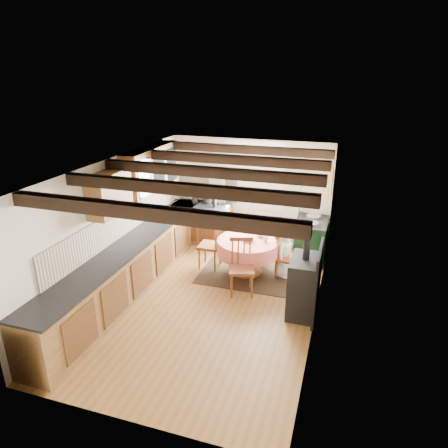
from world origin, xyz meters
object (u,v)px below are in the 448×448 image
(cup, at_px, (266,239))
(chair_near, at_px, (241,267))
(chair_left, at_px, (210,244))
(chair_right, at_px, (286,256))
(aga_range, at_px, (311,240))
(child_right, at_px, (283,251))
(cast_iron_stove, at_px, (305,271))
(child_far, at_px, (257,238))
(dining_table, at_px, (248,257))

(cup, bearing_deg, chair_near, -107.28)
(chair_near, bearing_deg, chair_left, 118.98)
(chair_near, xyz_separation_m, chair_right, (0.67, 0.82, -0.06))
(aga_range, bearing_deg, chair_left, -152.81)
(child_right, bearing_deg, cast_iron_stove, -149.92)
(chair_left, height_order, aga_range, chair_left)
(chair_left, relative_size, child_far, 0.98)
(chair_near, xyz_separation_m, aga_range, (1.02, 1.81, -0.08))
(chair_left, distance_m, cup, 1.17)
(chair_near, xyz_separation_m, chair_left, (-0.89, 0.83, -0.01))
(dining_table, distance_m, chair_near, 0.78)
(chair_right, height_order, aga_range, chair_right)
(chair_near, xyz_separation_m, child_far, (-0.04, 1.39, 0.00))
(aga_range, bearing_deg, cast_iron_stove, -87.00)
(chair_left, bearing_deg, cast_iron_stove, 61.22)
(chair_near, relative_size, child_far, 1.00)
(chair_left, height_order, child_right, child_right)
(aga_range, bearing_deg, chair_near, -119.49)
(chair_right, bearing_deg, child_far, 57.54)
(chair_near, distance_m, chair_right, 1.06)
(chair_right, distance_m, child_right, 0.12)
(chair_near, bearing_deg, dining_table, 77.85)
(chair_left, bearing_deg, child_far, 123.74)
(aga_range, relative_size, child_right, 0.92)
(dining_table, relative_size, chair_right, 1.31)
(child_far, bearing_deg, chair_near, 78.05)
(aga_range, height_order, child_far, child_far)
(cast_iron_stove, xyz_separation_m, child_far, (-1.17, 1.69, -0.24))
(child_far, bearing_deg, chair_left, 20.21)
(chair_right, height_order, cup, chair_right)
(chair_right, distance_m, cup, 0.52)
(chair_left, xyz_separation_m, aga_range, (1.91, 0.98, -0.07))
(aga_range, xyz_separation_m, cast_iron_stove, (0.11, -2.10, 0.32))
(chair_left, distance_m, child_far, 1.03)
(dining_table, distance_m, child_right, 0.70)
(chair_right, distance_m, cast_iron_stove, 1.24)
(cup, bearing_deg, cast_iron_stove, -51.54)
(dining_table, distance_m, cup, 0.53)
(dining_table, relative_size, chair_near, 1.16)
(dining_table, xyz_separation_m, child_far, (0.04, 0.64, 0.16))
(chair_right, distance_m, aga_range, 1.05)
(chair_near, relative_size, child_right, 0.99)
(chair_right, bearing_deg, aga_range, -12.74)
(chair_near, height_order, aga_range, chair_near)
(chair_near, height_order, cast_iron_stove, cast_iron_stove)
(aga_range, distance_m, child_right, 1.02)
(child_far, distance_m, child_right, 0.81)
(child_far, bearing_deg, chair_right, 127.09)
(child_far, height_order, cup, child_far)
(aga_range, xyz_separation_m, cup, (-0.77, -0.99, 0.32))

